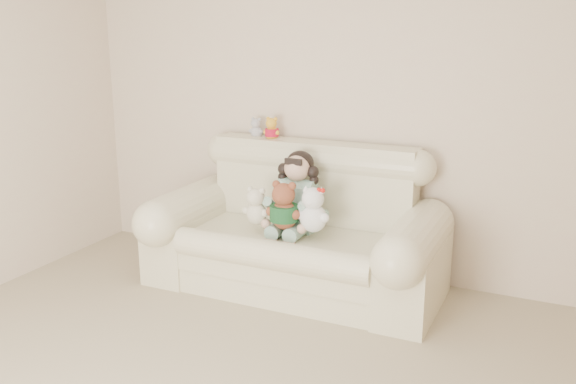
{
  "coord_description": "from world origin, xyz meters",
  "views": [
    {
      "loc": [
        1.5,
        -1.89,
        1.87
      ],
      "look_at": [
        -0.26,
        1.9,
        0.75
      ],
      "focal_mm": 39.06,
      "sensor_mm": 36.0,
      "label": 1
    }
  ],
  "objects_px": {
    "sofa": "(294,220)",
    "brown_teddy": "(284,201)",
    "seated_child": "(298,191)",
    "white_cat": "(313,205)",
    "cream_teddy": "(256,202)"
  },
  "relations": [
    {
      "from": "brown_teddy",
      "to": "sofa",
      "type": "bearing_deg",
      "value": 106.79
    },
    {
      "from": "seated_child",
      "to": "cream_teddy",
      "type": "height_order",
      "value": "seated_child"
    },
    {
      "from": "seated_child",
      "to": "white_cat",
      "type": "height_order",
      "value": "seated_child"
    },
    {
      "from": "brown_teddy",
      "to": "cream_teddy",
      "type": "relative_size",
      "value": 1.25
    },
    {
      "from": "sofa",
      "to": "seated_child",
      "type": "distance_m",
      "value": 0.22
    },
    {
      "from": "sofa",
      "to": "brown_teddy",
      "type": "height_order",
      "value": "sofa"
    },
    {
      "from": "seated_child",
      "to": "white_cat",
      "type": "xyz_separation_m",
      "value": [
        0.21,
        -0.2,
        -0.03
      ]
    },
    {
      "from": "white_cat",
      "to": "cream_teddy",
      "type": "xyz_separation_m",
      "value": [
        -0.43,
        -0.02,
        -0.03
      ]
    },
    {
      "from": "brown_teddy",
      "to": "white_cat",
      "type": "xyz_separation_m",
      "value": [
        0.2,
        0.03,
        -0.01
      ]
    },
    {
      "from": "sofa",
      "to": "brown_teddy",
      "type": "xyz_separation_m",
      "value": [
        -0.01,
        -0.15,
        0.18
      ]
    },
    {
      "from": "sofa",
      "to": "brown_teddy",
      "type": "relative_size",
      "value": 5.27
    },
    {
      "from": "brown_teddy",
      "to": "cream_teddy",
      "type": "xyz_separation_m",
      "value": [
        -0.22,
        0.01,
        -0.04
      ]
    },
    {
      "from": "white_cat",
      "to": "cream_teddy",
      "type": "height_order",
      "value": "white_cat"
    },
    {
      "from": "sofa",
      "to": "cream_teddy",
      "type": "height_order",
      "value": "sofa"
    },
    {
      "from": "seated_child",
      "to": "brown_teddy",
      "type": "height_order",
      "value": "seated_child"
    }
  ]
}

